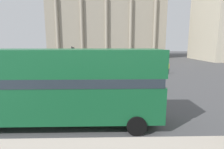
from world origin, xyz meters
TOP-DOWN VIEW (x-y plane):
  - double_decker_bus at (-3.41, 6.94)m, footprint 11.20×2.76m
  - plaza_building_left at (-0.92, 56.33)m, footprint 35.84×13.65m
  - traffic_light_near at (-2.74, 10.34)m, footprint 0.42×0.24m
  - traffic_light_mid at (-4.64, 18.28)m, footprint 0.42×0.24m
  - traffic_light_far at (-2.85, 25.22)m, footprint 0.42×0.24m
  - car_white at (0.23, 17.78)m, footprint 4.20×1.93m
  - car_silver at (3.41, 25.82)m, footprint 4.20×1.93m
  - pedestrian_yellow at (8.34, 23.12)m, footprint 0.32×0.32m
  - pedestrian_olive at (-1.41, 13.01)m, footprint 0.32×0.32m
  - pedestrian_black at (5.84, 25.60)m, footprint 0.32×0.32m
  - pedestrian_red at (-4.90, 26.69)m, footprint 0.32×0.32m

SIDE VIEW (x-z plane):
  - car_white at x=0.23m, z-range 0.02..1.37m
  - car_silver at x=3.41m, z-range 0.02..1.37m
  - pedestrian_red at x=-4.90m, z-range 0.11..1.72m
  - pedestrian_olive at x=-1.41m, z-range 0.12..1.76m
  - pedestrian_yellow at x=8.34m, z-range 0.13..1.82m
  - pedestrian_black at x=5.84m, z-range 0.14..1.91m
  - traffic_light_far at x=-2.85m, z-range 0.53..3.90m
  - double_decker_bus at x=-3.41m, z-range 0.23..4.35m
  - traffic_light_near at x=-2.74m, z-range 0.60..4.57m
  - traffic_light_mid at x=-4.64m, z-range 0.61..4.70m
  - plaza_building_left at x=-0.92m, z-range 0.00..20.74m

